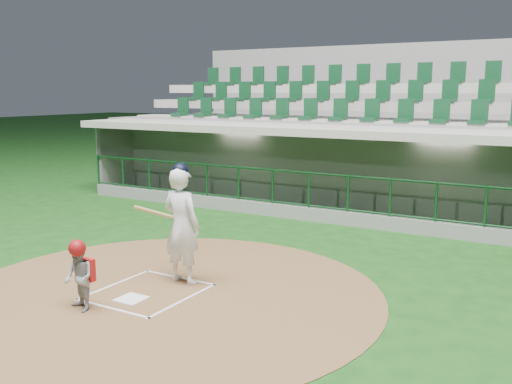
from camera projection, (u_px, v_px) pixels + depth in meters
The scene contains 8 objects.
ground at pixel (160, 287), 9.75m from camera, with size 120.00×120.00×0.00m, color #123F12.
dirt_circle at pixel (166, 294), 9.43m from camera, with size 7.20×7.20×0.01m, color brown.
home_plate at pixel (131, 299), 9.15m from camera, with size 0.43×0.43×0.02m, color white.
batter_box_chalk at pixel (148, 292), 9.50m from camera, with size 1.55×1.80×0.01m.
dugout_structure at pixel (343, 176), 16.16m from camera, with size 16.40×3.70×3.00m.
seating_deck at pixel (373, 149), 18.76m from camera, with size 17.00×6.72×5.15m.
batter at pixel (182, 224), 9.82m from camera, with size 0.92×0.90×2.11m.
catcher at pixel (79, 275), 8.63m from camera, with size 0.60×0.54×1.11m.
Camera 1 is at (6.14, -7.20, 3.31)m, focal length 40.00 mm.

